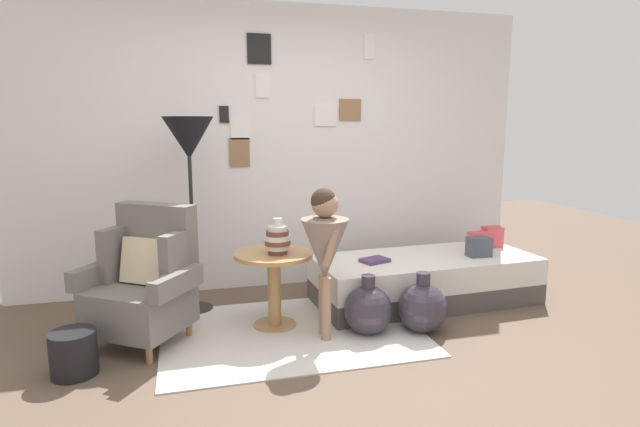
{
  "coord_description": "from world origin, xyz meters",
  "views": [
    {
      "loc": [
        -0.86,
        -2.83,
        1.54
      ],
      "look_at": [
        0.15,
        0.95,
        0.85
      ],
      "focal_mm": 28.92,
      "sensor_mm": 36.0,
      "label": 1
    }
  ],
  "objects_px": {
    "person_child": "(325,244)",
    "demijohn_near": "(368,310)",
    "side_table": "(274,274)",
    "floor_lamp": "(189,145)",
    "demijohn_far": "(422,307)",
    "vase_striped": "(278,239)",
    "daybed": "(425,279)",
    "armchair": "(145,281)",
    "book_on_daybed": "(375,260)",
    "magazine_basket": "(74,353)"
  },
  "relations": [
    {
      "from": "book_on_daybed",
      "to": "magazine_basket",
      "type": "bearing_deg",
      "value": -164.4
    },
    {
      "from": "side_table",
      "to": "floor_lamp",
      "type": "relative_size",
      "value": 0.37
    },
    {
      "from": "demijohn_far",
      "to": "magazine_basket",
      "type": "relative_size",
      "value": 1.63
    },
    {
      "from": "person_child",
      "to": "demijohn_far",
      "type": "xyz_separation_m",
      "value": [
        0.73,
        -0.07,
        -0.51
      ]
    },
    {
      "from": "person_child",
      "to": "magazine_basket",
      "type": "relative_size",
      "value": 3.92
    },
    {
      "from": "demijohn_near",
      "to": "magazine_basket",
      "type": "xyz_separation_m",
      "value": [
        -1.97,
        -0.13,
        -0.04
      ]
    },
    {
      "from": "demijohn_near",
      "to": "side_table",
      "type": "bearing_deg",
      "value": 154.2
    },
    {
      "from": "side_table",
      "to": "floor_lamp",
      "type": "height_order",
      "value": "floor_lamp"
    },
    {
      "from": "daybed",
      "to": "armchair",
      "type": "bearing_deg",
      "value": -174.0
    },
    {
      "from": "armchair",
      "to": "demijohn_far",
      "type": "xyz_separation_m",
      "value": [
        1.97,
        -0.36,
        -0.25
      ]
    },
    {
      "from": "side_table",
      "to": "demijohn_far",
      "type": "bearing_deg",
      "value": -19.99
    },
    {
      "from": "daybed",
      "to": "floor_lamp",
      "type": "relative_size",
      "value": 1.22
    },
    {
      "from": "demijohn_far",
      "to": "vase_striped",
      "type": "bearing_deg",
      "value": 161.95
    },
    {
      "from": "daybed",
      "to": "demijohn_near",
      "type": "bearing_deg",
      "value": -143.58
    },
    {
      "from": "side_table",
      "to": "magazine_basket",
      "type": "distance_m",
      "value": 1.43
    },
    {
      "from": "demijohn_far",
      "to": "armchair",
      "type": "bearing_deg",
      "value": 169.58
    },
    {
      "from": "side_table",
      "to": "book_on_daybed",
      "type": "distance_m",
      "value": 0.89
    },
    {
      "from": "floor_lamp",
      "to": "demijohn_far",
      "type": "distance_m",
      "value": 2.2
    },
    {
      "from": "armchair",
      "to": "book_on_daybed",
      "type": "relative_size",
      "value": 4.41
    },
    {
      "from": "vase_striped",
      "to": "demijohn_far",
      "type": "bearing_deg",
      "value": -18.05
    },
    {
      "from": "daybed",
      "to": "person_child",
      "type": "bearing_deg",
      "value": -153.29
    },
    {
      "from": "side_table",
      "to": "vase_striped",
      "type": "relative_size",
      "value": 2.19
    },
    {
      "from": "vase_striped",
      "to": "demijohn_far",
      "type": "xyz_separation_m",
      "value": [
        1.02,
        -0.33,
        -0.51
      ]
    },
    {
      "from": "daybed",
      "to": "vase_striped",
      "type": "relative_size",
      "value": 7.17
    },
    {
      "from": "person_child",
      "to": "demijohn_near",
      "type": "bearing_deg",
      "value": -0.71
    },
    {
      "from": "side_table",
      "to": "demijohn_far",
      "type": "relative_size",
      "value": 1.3
    },
    {
      "from": "person_child",
      "to": "demijohn_far",
      "type": "distance_m",
      "value": 0.89
    },
    {
      "from": "side_table",
      "to": "floor_lamp",
      "type": "distance_m",
      "value": 1.23
    },
    {
      "from": "floor_lamp",
      "to": "person_child",
      "type": "relative_size",
      "value": 1.45
    },
    {
      "from": "floor_lamp",
      "to": "person_child",
      "type": "xyz_separation_m",
      "value": [
        0.89,
        -0.83,
        -0.67
      ]
    },
    {
      "from": "vase_striped",
      "to": "person_child",
      "type": "distance_m",
      "value": 0.39
    },
    {
      "from": "book_on_daybed",
      "to": "magazine_basket",
      "type": "xyz_separation_m",
      "value": [
        -2.21,
        -0.62,
        -0.28
      ]
    },
    {
      "from": "vase_striped",
      "to": "magazine_basket",
      "type": "bearing_deg",
      "value": -163.78
    },
    {
      "from": "armchair",
      "to": "side_table",
      "type": "bearing_deg",
      "value": 1.12
    },
    {
      "from": "floor_lamp",
      "to": "demijohn_far",
      "type": "xyz_separation_m",
      "value": [
        1.62,
        -0.9,
        -1.18
      ]
    },
    {
      "from": "person_child",
      "to": "demijohn_near",
      "type": "height_order",
      "value": "person_child"
    },
    {
      "from": "book_on_daybed",
      "to": "magazine_basket",
      "type": "height_order",
      "value": "book_on_daybed"
    },
    {
      "from": "demijohn_near",
      "to": "demijohn_far",
      "type": "bearing_deg",
      "value": -9.88
    },
    {
      "from": "vase_striped",
      "to": "demijohn_near",
      "type": "relative_size",
      "value": 0.61
    },
    {
      "from": "person_child",
      "to": "demijohn_far",
      "type": "relative_size",
      "value": 2.41
    },
    {
      "from": "demijohn_far",
      "to": "magazine_basket",
      "type": "bearing_deg",
      "value": -178.54
    },
    {
      "from": "daybed",
      "to": "side_table",
      "type": "height_order",
      "value": "side_table"
    },
    {
      "from": "armchair",
      "to": "demijohn_near",
      "type": "distance_m",
      "value": 1.61
    },
    {
      "from": "armchair",
      "to": "magazine_basket",
      "type": "distance_m",
      "value": 0.66
    },
    {
      "from": "daybed",
      "to": "magazine_basket",
      "type": "bearing_deg",
      "value": -166.18
    },
    {
      "from": "side_table",
      "to": "floor_lamp",
      "type": "xyz_separation_m",
      "value": [
        -0.58,
        0.52,
        0.95
      ]
    },
    {
      "from": "floor_lamp",
      "to": "magazine_basket",
      "type": "distance_m",
      "value": 1.73
    },
    {
      "from": "demijohn_far",
      "to": "side_table",
      "type": "bearing_deg",
      "value": 160.01
    },
    {
      "from": "daybed",
      "to": "person_child",
      "type": "xyz_separation_m",
      "value": [
        -1.05,
        -0.53,
        0.5
      ]
    },
    {
      "from": "side_table",
      "to": "daybed",
      "type": "bearing_deg",
      "value": 9.27
    }
  ]
}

